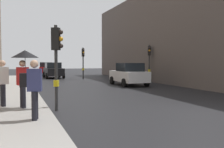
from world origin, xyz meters
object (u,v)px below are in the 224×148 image
traffic_light_near_right (57,52)px  pedestrian_with_grey_backpack (33,86)px  car_red_sedan (46,69)px  traffic_light_far_median (83,57)px  pedestrian_with_umbrella (24,63)px  pedestrian_with_black_backpack (1,80)px  car_white_compact (129,74)px  car_dark_suv (53,70)px  traffic_light_mid_street (149,57)px

traffic_light_near_right → pedestrian_with_grey_backpack: 2.51m
car_red_sedan → traffic_light_far_median: bearing=-73.9°
car_red_sedan → pedestrian_with_umbrella: (-3.52, -26.41, 0.96)m
pedestrian_with_umbrella → pedestrian_with_black_backpack: bearing=143.1°
car_white_compact → car_red_sedan: same height
car_white_compact → traffic_light_far_median: bearing=101.6°
car_red_sedan → pedestrian_with_grey_backpack: (-3.35, -28.64, 0.29)m
car_dark_suv → traffic_light_mid_street: bearing=-52.1°
traffic_light_near_right → car_red_sedan: bearing=84.9°
traffic_light_near_right → pedestrian_with_grey_backpack: size_ratio=1.84×
pedestrian_with_grey_backpack → traffic_light_far_median: bearing=71.9°
traffic_light_far_median → pedestrian_with_black_backpack: (-7.17, -16.00, -1.14)m
pedestrian_with_black_backpack → car_dark_suv: bearing=76.8°
pedestrian_with_grey_backpack → car_dark_suv: bearing=81.0°
car_white_compact → pedestrian_with_grey_backpack: 13.30m
traffic_light_near_right → traffic_light_far_median: (5.18, 16.81, 0.06)m
pedestrian_with_grey_backpack → traffic_light_mid_street: bearing=49.9°
car_white_compact → pedestrian_with_umbrella: pedestrian_with_umbrella is taller
traffic_light_mid_street → traffic_light_near_right: bearing=-132.3°
car_red_sedan → pedestrian_with_umbrella: size_ratio=2.02×
traffic_light_mid_street → traffic_light_far_median: traffic_light_mid_street is taller
traffic_light_mid_street → car_red_sedan: (-7.37, 15.90, -1.44)m
car_red_sedan → pedestrian_with_umbrella: bearing=-97.6°
traffic_light_near_right → pedestrian_with_black_backpack: size_ratio=1.84×
car_dark_suv → pedestrian_with_umbrella: bearing=-100.5°
traffic_light_near_right → car_red_sedan: size_ratio=0.75×
pedestrian_with_umbrella → pedestrian_with_black_backpack: (-0.83, 0.62, -0.68)m
pedestrian_with_umbrella → pedestrian_with_grey_backpack: size_ratio=1.21×
car_red_sedan → pedestrian_with_black_backpack: (-4.34, -25.79, 0.29)m
traffic_light_near_right → pedestrian_with_black_backpack: traffic_light_near_right is taller
car_dark_suv → pedestrian_with_grey_backpack: pedestrian_with_grey_backpack is taller
traffic_light_mid_street → pedestrian_with_black_backpack: (-11.71, -9.89, -1.16)m
traffic_light_mid_street → car_red_sedan: bearing=114.9°
pedestrian_with_umbrella → pedestrian_with_grey_backpack: pedestrian_with_umbrella is taller
traffic_light_far_median → pedestrian_with_grey_backpack: (-6.17, -18.85, -1.14)m
car_white_compact → traffic_light_near_right: bearing=-128.2°
car_white_compact → pedestrian_with_umbrella: bearing=-133.3°
car_red_sedan → pedestrian_with_grey_backpack: bearing=-96.7°
car_white_compact → pedestrian_with_grey_backpack: (-7.84, -10.74, 0.29)m
car_white_compact → pedestrian_with_black_backpack: pedestrian_with_black_backpack is taller
car_red_sedan → traffic_light_near_right: bearing=-95.1°
pedestrian_with_umbrella → pedestrian_with_black_backpack: pedestrian_with_umbrella is taller
car_dark_suv → pedestrian_with_black_backpack: 19.71m
car_dark_suv → pedestrian_with_black_backpack: pedestrian_with_black_backpack is taller
pedestrian_with_umbrella → car_dark_suv: bearing=79.5°
car_white_compact → car_dark_suv: bearing=111.1°
traffic_light_near_right → car_dark_suv: 20.20m
traffic_light_far_median → car_dark_suv: bearing=130.1°
car_red_sedan → pedestrian_with_black_backpack: 26.15m
car_red_sedan → pedestrian_with_grey_backpack: 28.84m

